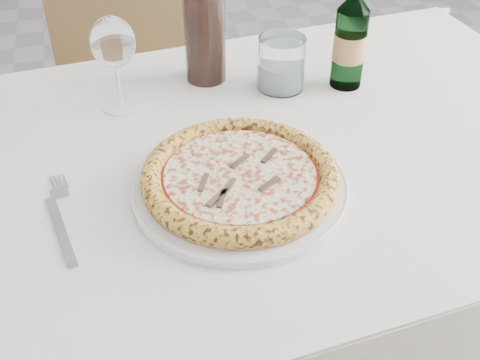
{
  "coord_description": "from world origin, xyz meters",
  "views": [
    {
      "loc": [
        -0.3,
        -0.59,
        1.33
      ],
      "look_at": [
        -0.13,
        0.09,
        0.78
      ],
      "focal_mm": 45.0,
      "sensor_mm": 36.0,
      "label": 1
    }
  ],
  "objects_px": {
    "wine_bottle": "(204,12)",
    "chair_far": "(138,53)",
    "plate": "(240,186)",
    "wine_glass": "(113,44)",
    "dining_table": "(226,197)",
    "tumbler": "(281,67)",
    "beer_bottle": "(350,39)",
    "pizza": "(240,177)"
  },
  "relations": [
    {
      "from": "wine_bottle",
      "to": "chair_far",
      "type": "bearing_deg",
      "value": 98.18
    },
    {
      "from": "plate",
      "to": "wine_glass",
      "type": "xyz_separation_m",
      "value": [
        -0.15,
        0.29,
        0.12
      ]
    },
    {
      "from": "dining_table",
      "to": "plate",
      "type": "height_order",
      "value": "plate"
    },
    {
      "from": "tumbler",
      "to": "chair_far",
      "type": "bearing_deg",
      "value": 108.03
    },
    {
      "from": "dining_table",
      "to": "wine_bottle",
      "type": "relative_size",
      "value": 4.5
    },
    {
      "from": "wine_glass",
      "to": "beer_bottle",
      "type": "height_order",
      "value": "beer_bottle"
    },
    {
      "from": "pizza",
      "to": "wine_glass",
      "type": "xyz_separation_m",
      "value": [
        -0.15,
        0.29,
        0.1
      ]
    },
    {
      "from": "chair_far",
      "to": "tumbler",
      "type": "relative_size",
      "value": 9.29
    },
    {
      "from": "dining_table",
      "to": "tumbler",
      "type": "distance_m",
      "value": 0.28
    },
    {
      "from": "plate",
      "to": "tumbler",
      "type": "relative_size",
      "value": 3.3
    },
    {
      "from": "chair_far",
      "to": "tumbler",
      "type": "distance_m",
      "value": 0.75
    },
    {
      "from": "chair_far",
      "to": "tumbler",
      "type": "xyz_separation_m",
      "value": [
        0.22,
        -0.66,
        0.27
      ]
    },
    {
      "from": "plate",
      "to": "wine_bottle",
      "type": "distance_m",
      "value": 0.38
    },
    {
      "from": "chair_far",
      "to": "pizza",
      "type": "relative_size",
      "value": 3.15
    },
    {
      "from": "plate",
      "to": "wine_glass",
      "type": "relative_size",
      "value": 1.89
    },
    {
      "from": "wine_glass",
      "to": "wine_bottle",
      "type": "bearing_deg",
      "value": 21.81
    },
    {
      "from": "plate",
      "to": "pizza",
      "type": "xyz_separation_m",
      "value": [
        -0.0,
        -0.0,
        0.02
      ]
    },
    {
      "from": "plate",
      "to": "tumbler",
      "type": "bearing_deg",
      "value": 61.54
    },
    {
      "from": "pizza",
      "to": "wine_glass",
      "type": "distance_m",
      "value": 0.34
    },
    {
      "from": "chair_far",
      "to": "pizza",
      "type": "distance_m",
      "value": 0.98
    },
    {
      "from": "pizza",
      "to": "tumbler",
      "type": "relative_size",
      "value": 2.95
    },
    {
      "from": "chair_far",
      "to": "pizza",
      "type": "height_order",
      "value": "chair_far"
    },
    {
      "from": "chair_far",
      "to": "plate",
      "type": "relative_size",
      "value": 2.82
    },
    {
      "from": "chair_far",
      "to": "wine_glass",
      "type": "xyz_separation_m",
      "value": [
        -0.09,
        -0.66,
        0.35
      ]
    },
    {
      "from": "chair_far",
      "to": "wine_bottle",
      "type": "distance_m",
      "value": 0.7
    },
    {
      "from": "plate",
      "to": "tumbler",
      "type": "distance_m",
      "value": 0.33
    },
    {
      "from": "dining_table",
      "to": "tumbler",
      "type": "bearing_deg",
      "value": 50.14
    },
    {
      "from": "tumbler",
      "to": "beer_bottle",
      "type": "relative_size",
      "value": 0.43
    },
    {
      "from": "wine_glass",
      "to": "plate",
      "type": "bearing_deg",
      "value": -62.43
    },
    {
      "from": "dining_table",
      "to": "pizza",
      "type": "bearing_deg",
      "value": -90.0
    },
    {
      "from": "plate",
      "to": "wine_bottle",
      "type": "bearing_deg",
      "value": 86.14
    },
    {
      "from": "tumbler",
      "to": "wine_bottle",
      "type": "bearing_deg",
      "value": 152.02
    },
    {
      "from": "pizza",
      "to": "wine_bottle",
      "type": "height_order",
      "value": "wine_bottle"
    },
    {
      "from": "wine_bottle",
      "to": "pizza",
      "type": "bearing_deg",
      "value": -93.86
    },
    {
      "from": "dining_table",
      "to": "tumbler",
      "type": "xyz_separation_m",
      "value": [
        0.15,
        0.18,
        0.14
      ]
    },
    {
      "from": "beer_bottle",
      "to": "pizza",
      "type": "bearing_deg",
      "value": -136.66
    },
    {
      "from": "chair_far",
      "to": "beer_bottle",
      "type": "xyz_separation_m",
      "value": [
        0.34,
        -0.69,
        0.32
      ]
    },
    {
      "from": "tumbler",
      "to": "beer_bottle",
      "type": "distance_m",
      "value": 0.14
    },
    {
      "from": "dining_table",
      "to": "chair_far",
      "type": "xyz_separation_m",
      "value": [
        -0.06,
        0.85,
        -0.13
      ]
    },
    {
      "from": "chair_far",
      "to": "wine_glass",
      "type": "relative_size",
      "value": 5.33
    },
    {
      "from": "dining_table",
      "to": "chair_far",
      "type": "height_order",
      "value": "chair_far"
    },
    {
      "from": "dining_table",
      "to": "tumbler",
      "type": "height_order",
      "value": "tumbler"
    }
  ]
}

